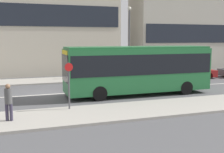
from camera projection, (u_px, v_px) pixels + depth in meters
name	position (u px, v px, depth m)	size (l,w,h in m)	color
ground_plane	(46.00, 95.00, 19.84)	(120.00, 120.00, 0.00)	#4F4F51
sidewalk_near	(59.00, 117.00, 13.97)	(44.00, 3.50, 0.13)	#A39E93
sidewalk_far	(39.00, 81.00, 25.70)	(44.00, 3.50, 0.13)	#A39E93
lane_centerline	(46.00, 95.00, 19.84)	(41.80, 0.16, 0.01)	silver
apartment_block_right_tower	(194.00, 5.00, 36.22)	(16.31, 4.74, 16.41)	#B7B2A3
city_bus	(138.00, 67.00, 19.67)	(10.28, 2.65, 3.38)	#236B38
parked_car_0	(192.00, 72.00, 27.65)	(4.69, 1.85, 1.38)	maroon
pedestrian_near_stop	(8.00, 100.00, 12.98)	(0.34, 0.34, 1.75)	#383347
bus_stop_sign	(69.00, 82.00, 15.11)	(0.44, 0.12, 2.56)	#4C4C51
street_lamp	(129.00, 35.00, 27.35)	(0.36, 0.36, 6.85)	#4C4C51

